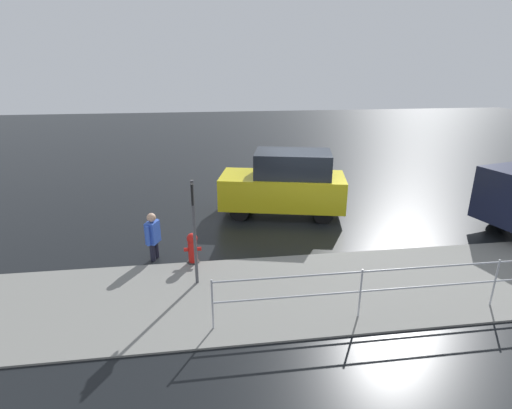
{
  "coord_description": "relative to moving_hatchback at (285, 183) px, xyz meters",
  "views": [
    {
      "loc": [
        3.26,
        11.47,
        4.63
      ],
      "look_at": [
        1.82,
        1.04,
        0.9
      ],
      "focal_mm": 28.0,
      "sensor_mm": 36.0,
      "label": 1
    }
  ],
  "objects": [
    {
      "name": "ground_plane",
      "position": [
        -0.67,
        0.47,
        -1.03
      ],
      "size": [
        60.0,
        60.0,
        0.0
      ],
      "primitive_type": "plane",
      "color": "black"
    },
    {
      "name": "pedestrian",
      "position": [
        3.87,
        2.69,
        -0.34
      ],
      "size": [
        0.36,
        0.54,
        1.22
      ],
      "color": "blue",
      "rests_on": "ground"
    },
    {
      "name": "moving_hatchback",
      "position": [
        0.0,
        0.0,
        0.0
      ],
      "size": [
        4.19,
        2.56,
        2.06
      ],
      "color": "yellow",
      "rests_on": "ground"
    },
    {
      "name": "metal_railing",
      "position": [
        -1.65,
        5.74,
        -0.29
      ],
      "size": [
        8.38,
        0.04,
        1.05
      ],
      "color": "#B7BABF",
      "rests_on": "ground"
    },
    {
      "name": "kerb_strip",
      "position": [
        -0.67,
        4.67,
        -1.01
      ],
      "size": [
        24.0,
        3.2,
        0.04
      ],
      "primitive_type": "cube",
      "color": "slate",
      "rests_on": "ground"
    },
    {
      "name": "sign_post",
      "position": [
        2.82,
        4.06,
        0.55
      ],
      "size": [
        0.07,
        0.44,
        2.4
      ],
      "color": "#4C4C51",
      "rests_on": "ground"
    },
    {
      "name": "fire_hydrant",
      "position": [
        2.91,
        3.07,
        -0.63
      ],
      "size": [
        0.42,
        0.31,
        0.8
      ],
      "color": "red",
      "rests_on": "ground"
    }
  ]
}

